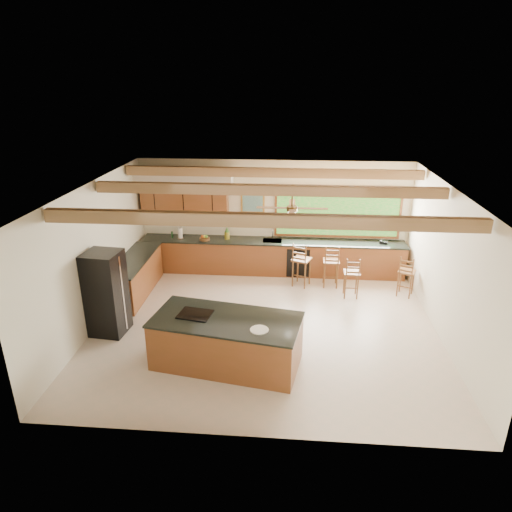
{
  "coord_description": "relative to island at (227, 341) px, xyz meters",
  "views": [
    {
      "loc": [
        0.5,
        -8.55,
        4.98
      ],
      "look_at": [
        -0.26,
        0.8,
        1.3
      ],
      "focal_mm": 32.0,
      "sensor_mm": 36.0,
      "label": 1
    }
  ],
  "objects": [
    {
      "name": "counter_run",
      "position": [
        -0.19,
        3.92,
        -0.0
      ],
      "size": [
        7.12,
        3.1,
        1.26
      ],
      "color": "brown",
      "rests_on": "ground"
    },
    {
      "name": "refrigerator",
      "position": [
        -2.6,
        0.92,
        0.42
      ],
      "size": [
        0.76,
        0.74,
        1.77
      ],
      "rotation": [
        0.0,
        0.0,
        -0.1
      ],
      "color": "black",
      "rests_on": "ground"
    },
    {
      "name": "room_shell",
      "position": [
        0.45,
        2.05,
        1.75
      ],
      "size": [
        7.27,
        6.54,
        3.02
      ],
      "color": "beige",
      "rests_on": "ground"
    },
    {
      "name": "bar_stool_b",
      "position": [
        2.14,
        3.51,
        0.2
      ],
      "size": [
        0.41,
        0.41,
        1.12
      ],
      "rotation": [
        0.0,
        0.0,
        -0.01
      ],
      "color": "brown",
      "rests_on": "ground"
    },
    {
      "name": "ground",
      "position": [
        0.62,
        1.4,
        -0.47
      ],
      "size": [
        7.2,
        7.2,
        0.0
      ],
      "primitive_type": "plane",
      "color": "beige",
      "rests_on": "ground"
    },
    {
      "name": "bar_stool_c",
      "position": [
        2.59,
        2.94,
        0.15
      ],
      "size": [
        0.37,
        0.37,
        1.04
      ],
      "rotation": [
        0.0,
        0.0,
        -0.01
      ],
      "color": "brown",
      "rests_on": "ground"
    },
    {
      "name": "bar_stool_d",
      "position": [
        3.92,
        3.11,
        0.15
      ],
      "size": [
        0.49,
        0.49,
        1.04
      ],
      "rotation": [
        0.0,
        0.0,
        -0.42
      ],
      "color": "brown",
      "rests_on": "ground"
    },
    {
      "name": "bar_stool_a",
      "position": [
        1.41,
        3.48,
        0.23
      ],
      "size": [
        0.55,
        0.55,
        1.18
      ],
      "rotation": [
        0.0,
        0.0,
        -0.39
      ],
      "color": "brown",
      "rests_on": "ground"
    },
    {
      "name": "island",
      "position": [
        0.0,
        0.0,
        0.0
      ],
      "size": [
        2.85,
        1.7,
        0.95
      ],
      "rotation": [
        0.0,
        0.0,
        -0.17
      ],
      "color": "brown",
      "rests_on": "ground"
    }
  ]
}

